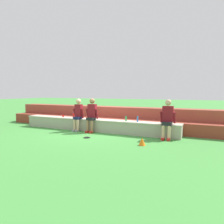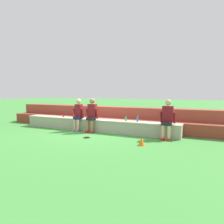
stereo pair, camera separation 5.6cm
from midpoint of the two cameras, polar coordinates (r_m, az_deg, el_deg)
ground_plane at (r=8.98m, az=-5.27°, el=-5.48°), size 80.00×80.00×0.00m
stone_seating_wall at (r=9.16m, az=-4.43°, el=-3.48°), size 7.31×0.58×0.53m
brick_bleachers at (r=10.21m, az=-1.05°, el=-1.79°), size 10.73×1.39×0.99m
person_far_left at (r=9.21m, az=-9.14°, el=-0.48°), size 0.48×0.48×1.41m
person_left_of_center at (r=8.86m, az=-5.45°, el=-0.49°), size 0.54×0.49×1.44m
person_center at (r=7.77m, az=15.16°, el=-1.54°), size 0.56×0.55×1.44m
water_bottle_mid_right at (r=8.47m, az=4.05°, el=-1.80°), size 0.07×0.07×0.23m
water_bottle_near_left at (r=8.30m, az=7.20°, el=-1.87°), size 0.06×0.06×0.26m
water_bottle_mid_left at (r=9.70m, az=-10.34°, el=-0.84°), size 0.07×0.07×0.26m
plastic_cup_right_end at (r=10.14m, az=-13.04°, el=-1.03°), size 0.09×0.09×0.10m
frisbee at (r=7.88m, az=-6.78°, el=-6.98°), size 0.25×0.25×0.02m
sports_cone at (r=6.79m, az=8.39°, el=-8.03°), size 0.22×0.22×0.25m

